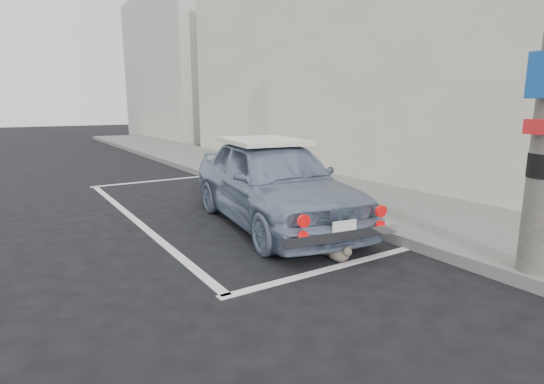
{
  "coord_description": "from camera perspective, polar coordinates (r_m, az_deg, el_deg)",
  "views": [
    {
      "loc": [
        -2.68,
        -4.13,
        1.91
      ],
      "look_at": [
        0.37,
        0.63,
        0.75
      ],
      "focal_mm": 28.0,
      "sensor_mm": 36.0,
      "label": 1
    }
  ],
  "objects": [
    {
      "name": "pline_rear",
      "position": [
        5.19,
        8.13,
        -10.08
      ],
      "size": [
        3.0,
        0.12,
        0.01
      ],
      "primitive_type": "cube",
      "color": "silver",
      "rests_on": "ground"
    },
    {
      "name": "sidewalk",
      "position": [
        8.69,
        10.96,
        -0.8
      ],
      "size": [
        2.8,
        40.0,
        0.15
      ],
      "primitive_type": "cube",
      "color": "slate",
      "rests_on": "ground"
    },
    {
      "name": "pline_front",
      "position": [
        11.26,
        -15.71,
        1.42
      ],
      "size": [
        3.0,
        0.12,
        0.01
      ],
      "primitive_type": "cube",
      "color": "silver",
      "rests_on": "ground"
    },
    {
      "name": "building_far",
      "position": [
        25.85,
        -12.52,
        15.99
      ],
      "size": [
        3.5,
        10.0,
        8.0
      ],
      "primitive_type": "cube",
      "color": "beige",
      "rests_on": "ground"
    },
    {
      "name": "cat",
      "position": [
        5.38,
        9.02,
        -8.12
      ],
      "size": [
        0.25,
        0.44,
        0.24
      ],
      "rotation": [
        0.0,
        0.0,
        0.19
      ],
      "color": "#64574C",
      "rests_on": "ground"
    },
    {
      "name": "retro_coupe",
      "position": [
        6.83,
        0.13,
        1.48
      ],
      "size": [
        2.22,
        4.31,
        1.4
      ],
      "rotation": [
        0.0,
        0.0,
        -0.14
      ],
      "color": "gray",
      "rests_on": "ground"
    },
    {
      "name": "shop_building",
      "position": [
        12.23,
        16.07,
        18.58
      ],
      "size": [
        3.5,
        18.0,
        7.0
      ],
      "color": "beige",
      "rests_on": "ground"
    },
    {
      "name": "ground",
      "position": [
        5.28,
        0.35,
        -9.61
      ],
      "size": [
        80.0,
        80.0,
        0.0
      ],
      "primitive_type": "plane",
      "color": "black",
      "rests_on": "ground"
    },
    {
      "name": "pline_side",
      "position": [
        7.59,
        -18.0,
        -3.52
      ],
      "size": [
        0.12,
        7.0,
        0.01
      ],
      "primitive_type": "cube",
      "color": "silver",
      "rests_on": "ground"
    }
  ]
}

